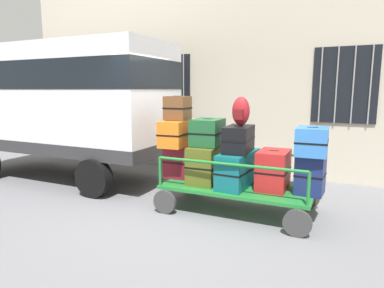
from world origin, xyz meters
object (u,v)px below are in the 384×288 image
Objects in this scene: suitcase_right_bottom at (310,174)px; luggage_cart at (238,189)px; suitcase_right_middle at (312,141)px; suitcase_center_middle at (239,139)px; van at (65,98)px; suitcase_center_bottom at (238,169)px; suitcase_left_bottom at (179,161)px; suitcase_midright_bottom at (273,170)px; suitcase_left_middle at (178,133)px; suitcase_midleft_bottom at (207,163)px; suitcase_left_top at (178,108)px; backpack at (241,111)px; suitcase_midleft_middle at (208,132)px.

luggage_cart is at bearing -179.50° from suitcase_right_bottom.
suitcase_right_bottom is at bearing 90.00° from suitcase_right_middle.
suitcase_center_middle is 1.22× the size of suitcase_right_bottom.
suitcase_center_bottom is (4.05, -0.50, -1.04)m from van.
suitcase_midright_bottom reaches higher than suitcase_left_bottom.
suitcase_midright_bottom is 1.10× the size of suitcase_right_middle.
suitcase_midright_bottom is at bearing 6.93° from suitcase_center_middle.
suitcase_right_middle is (1.07, 0.01, 0.03)m from suitcase_center_middle.
luggage_cart is 1.12m from suitcase_right_bottom.
suitcase_left_bottom is 1.00× the size of suitcase_right_middle.
suitcase_left_bottom is 0.56× the size of suitcase_center_bottom.
suitcase_center_bottom is (0.00, -0.02, 0.34)m from luggage_cart.
suitcase_left_middle is 2.19m from suitcase_right_bottom.
suitcase_midleft_bottom is 1.67m from suitcase_right_middle.
suitcase_left_top is 2.31m from suitcase_right_bottom.
backpack is at bearing -0.78° from suitcase_left_top.
suitcase_left_top is at bearing -178.22° from suitcase_midright_bottom.
suitcase_center_middle is at bearing -3.62° from suitcase_midleft_bottom.
suitcase_right_bottom is (1.07, 0.01, 0.35)m from luggage_cart.
suitcase_right_bottom is at bearing 1.98° from suitcase_center_middle.
suitcase_left_top is 1.41m from suitcase_center_bottom.
suitcase_left_bottom reaches higher than luggage_cart.
suitcase_left_middle is at bearing -178.58° from suitcase_midleft_middle.
suitcase_midright_bottom is at bearing 4.01° from luggage_cart.
suitcase_center_middle is at bearing -90.00° from luggage_cart.
suitcase_midleft_middle reaches higher than suitcase_left_bottom.
suitcase_left_middle is 0.41m from suitcase_left_top.
van is at bearing 170.83° from suitcase_left_middle.
suitcase_midleft_middle reaches higher than suitcase_right_middle.
suitcase_center_bottom is at bearing 90.00° from suitcase_center_middle.
suitcase_right_middle reaches higher than suitcase_center_middle.
suitcase_left_top reaches higher than suitcase_center_bottom.
van is at bearing 172.90° from backpack.
suitcase_left_bottom is 1.16m from suitcase_center_middle.
van is at bearing 174.48° from suitcase_midright_bottom.
suitcase_center_bottom is 2.29× the size of backpack.
suitcase_midleft_middle is 1.43× the size of backpack.
suitcase_center_middle is at bearing -178.02° from suitcase_right_bottom.
suitcase_midright_bottom is at bearing 6.38° from suitcase_center_bottom.
suitcase_left_bottom is 0.50m from suitcase_left_middle.
van reaches higher than luggage_cart.
suitcase_center_middle is at bearing -2.27° from suitcase_left_bottom.
suitcase_center_bottom is at bearing -178.30° from suitcase_right_bottom.
suitcase_right_bottom is at bearing -3.00° from suitcase_midright_bottom.
suitcase_midright_bottom reaches higher than suitcase_right_bottom.
suitcase_midright_bottom is 0.72m from suitcase_right_middle.
suitcase_midleft_bottom is 0.53m from suitcase_center_bottom.
suitcase_center_bottom is at bearing -173.62° from suitcase_midright_bottom.
suitcase_left_top reaches higher than suitcase_left_middle.
suitcase_midleft_middle is at bearing 179.91° from suitcase_right_bottom.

